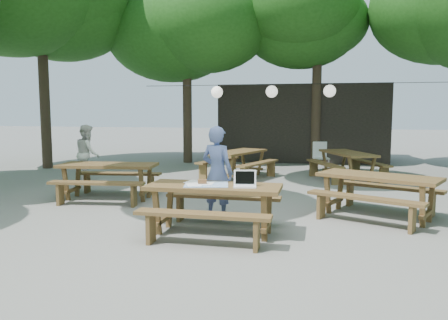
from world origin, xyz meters
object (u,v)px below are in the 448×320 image
main_picnic_table (214,209)px  second_person (88,153)px  woman (217,173)px  plastic_chair (321,163)px  picnic_table_nw (108,181)px

main_picnic_table → second_person: bearing=137.7°
woman → second_person: bearing=-19.1°
woman → plastic_chair: woman is taller
picnic_table_nw → woman: woman is taller
woman → second_person: woman is taller
main_picnic_table → plastic_chair: (1.54, 7.48, -0.13)m
plastic_chair → main_picnic_table: bearing=-116.0°
second_person → plastic_chair: second_person is taller
main_picnic_table → second_person: second_person is taller
woman → second_person: (-4.24, 3.10, -0.05)m
main_picnic_table → woman: size_ratio=1.25×
picnic_table_nw → main_picnic_table: bearing=-43.2°
main_picnic_table → woman: woman is taller
woman → plastic_chair: bearing=-87.5°
picnic_table_nw → woman: size_ratio=1.30×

